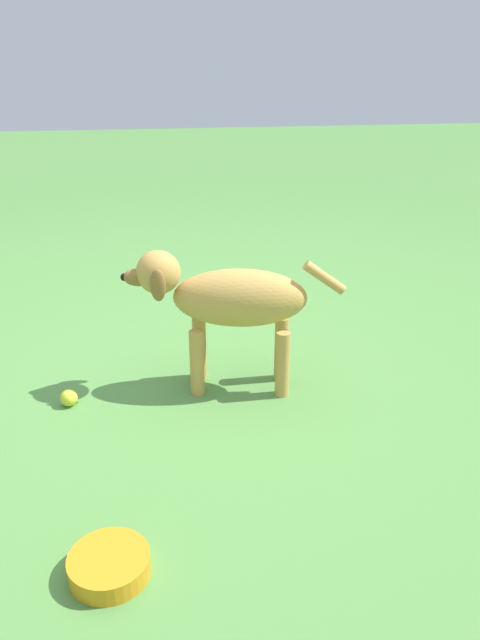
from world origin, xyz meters
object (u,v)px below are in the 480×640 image
(dog, at_px, (227,300))
(tennis_ball_0, at_px, (69,398))
(tennis_ball_1, at_px, (221,304))
(water_bowl, at_px, (109,565))

(dog, xyz_separation_m, tennis_ball_0, (-0.62, -0.07, -0.35))
(dog, xyz_separation_m, tennis_ball_1, (0.04, 0.74, -0.35))
(tennis_ball_1, bearing_deg, tennis_ball_0, -129.29)
(tennis_ball_1, height_order, water_bowl, tennis_ball_1)
(dog, bearing_deg, water_bowl, 74.07)
(dog, relative_size, tennis_ball_1, 12.83)
(water_bowl, bearing_deg, tennis_ball_0, 103.81)
(tennis_ball_0, bearing_deg, tennis_ball_1, 50.71)
(dog, height_order, tennis_ball_1, dog)
(dog, bearing_deg, tennis_ball_0, 14.66)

